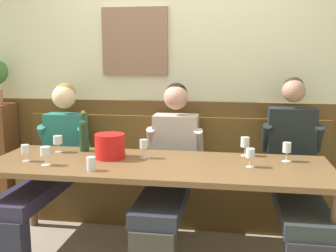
% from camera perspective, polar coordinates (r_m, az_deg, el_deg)
% --- Properties ---
extents(room_wall_back, '(6.80, 0.12, 2.80)m').
position_cam_1_polar(room_wall_back, '(3.87, 1.01, 8.30)').
color(room_wall_back, beige).
rests_on(room_wall_back, ground).
extents(wood_wainscot_panel, '(6.80, 0.03, 1.08)m').
position_cam_1_polar(wood_wainscot_panel, '(3.94, 0.92, -4.35)').
color(wood_wainscot_panel, brown).
rests_on(wood_wainscot_panel, ground).
extents(wall_bench, '(2.84, 0.42, 0.94)m').
position_cam_1_polar(wall_bench, '(3.82, 0.45, -8.90)').
color(wall_bench, brown).
rests_on(wall_bench, ground).
extents(dining_table, '(2.54, 0.83, 0.72)m').
position_cam_1_polar(dining_table, '(3.06, -1.49, -6.44)').
color(dining_table, brown).
rests_on(dining_table, ground).
extents(person_right_seat, '(0.47, 1.27, 1.26)m').
position_cam_1_polar(person_right_seat, '(3.66, -16.13, -4.53)').
color(person_right_seat, '#252637').
rests_on(person_right_seat, ground).
extents(person_center_right_seat, '(0.50, 1.27, 1.27)m').
position_cam_1_polar(person_center_right_seat, '(3.38, 0.30, -5.26)').
color(person_center_right_seat, '#373731').
rests_on(person_center_right_seat, ground).
extents(person_center_left_seat, '(0.50, 1.26, 1.33)m').
position_cam_1_polar(person_center_left_seat, '(3.36, 17.42, -5.71)').
color(person_center_left_seat, '#2D2A33').
rests_on(person_center_left_seat, ground).
extents(ice_bucket, '(0.23, 0.23, 0.19)m').
position_cam_1_polar(ice_bucket, '(3.20, -8.11, -2.79)').
color(ice_bucket, red).
rests_on(ice_bucket, dining_table).
extents(wine_bottle_amber_mid, '(0.08, 0.08, 0.34)m').
position_cam_1_polar(wine_bottle_amber_mid, '(3.46, -11.65, -1.09)').
color(wine_bottle_amber_mid, '#1C3820').
rests_on(wine_bottle_amber_mid, dining_table).
extents(wine_glass_near_bucket, '(0.07, 0.07, 0.14)m').
position_cam_1_polar(wine_glass_near_bucket, '(3.47, -15.13, -1.99)').
color(wine_glass_near_bucket, silver).
rests_on(wine_glass_near_bucket, dining_table).
extents(wine_glass_right_end, '(0.07, 0.07, 0.15)m').
position_cam_1_polar(wine_glass_right_end, '(3.29, 10.72, -2.29)').
color(wine_glass_right_end, silver).
rests_on(wine_glass_right_end, dining_table).
extents(wine_glass_left_end, '(0.08, 0.08, 0.17)m').
position_cam_1_polar(wine_glass_left_end, '(3.35, -9.20, -1.78)').
color(wine_glass_left_end, silver).
rests_on(wine_glass_left_end, dining_table).
extents(wine_glass_mid_right, '(0.06, 0.06, 0.15)m').
position_cam_1_polar(wine_glass_mid_right, '(3.17, -3.42, -2.66)').
color(wine_glass_mid_right, silver).
rests_on(wine_glass_mid_right, dining_table).
extents(wine_glass_center_front, '(0.07, 0.07, 0.14)m').
position_cam_1_polar(wine_glass_center_front, '(3.09, -16.76, -3.53)').
color(wine_glass_center_front, silver).
rests_on(wine_glass_center_front, dining_table).
extents(wine_glass_by_bottle, '(0.06, 0.06, 0.14)m').
position_cam_1_polar(wine_glass_by_bottle, '(2.97, 11.42, -3.88)').
color(wine_glass_by_bottle, silver).
rests_on(wine_glass_by_bottle, dining_table).
extents(wine_glass_mid_left, '(0.06, 0.06, 0.13)m').
position_cam_1_polar(wine_glass_mid_left, '(3.26, -19.30, -3.21)').
color(wine_glass_mid_left, silver).
rests_on(wine_glass_mid_left, dining_table).
extents(wine_glass_center_rear, '(0.07, 0.07, 0.15)m').
position_cam_1_polar(wine_glass_center_rear, '(3.19, 16.27, -3.00)').
color(wine_glass_center_rear, silver).
rests_on(wine_glass_center_rear, dining_table).
extents(water_tumbler_right, '(0.06, 0.06, 0.10)m').
position_cam_1_polar(water_tumbler_right, '(2.88, -10.69, -5.22)').
color(water_tumbler_right, silver).
rests_on(water_tumbler_right, dining_table).
extents(corner_pedestal, '(0.28, 0.28, 1.04)m').
position_cam_1_polar(corner_pedestal, '(4.37, -22.41, -3.94)').
color(corner_pedestal, brown).
rests_on(corner_pedestal, ground).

